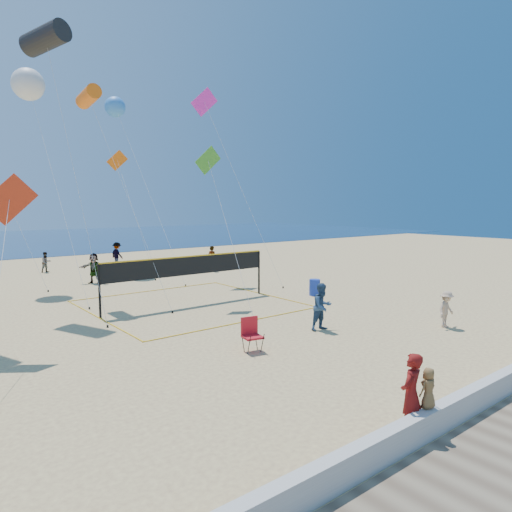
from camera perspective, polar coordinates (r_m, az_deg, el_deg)
ground at (r=12.64m, az=9.00°, el=-16.15°), size 120.00×120.00×0.00m
seawall at (r=10.90m, az=21.35°, el=-18.62°), size 32.00×0.30×0.60m
woman at (r=10.47m, az=18.81°, el=-16.06°), size 0.72×0.56×1.77m
toddler at (r=10.52m, az=20.74°, el=-15.19°), size 0.45×0.31×0.86m
bystander_a at (r=17.91m, az=8.28°, el=-6.29°), size 0.93×0.75×1.84m
bystander_b at (r=19.62m, az=22.70°, el=-6.17°), size 0.97×0.60×1.46m
far_person_1 at (r=29.88m, az=-19.60°, el=-1.46°), size 1.66×1.58×1.88m
far_person_2 at (r=33.46m, az=-5.50°, el=-0.32°), size 0.69×0.80×1.86m
far_person_3 at (r=36.11m, az=-24.77°, el=-0.71°), size 0.82×0.71×1.47m
far_person_4 at (r=37.71m, az=-16.98°, el=0.21°), size 0.97×1.36×1.90m
camp_chair at (r=15.31m, az=-0.62°, el=-9.48°), size 0.71×0.84×1.25m
trash_barrel at (r=24.69m, az=7.34°, el=-3.91°), size 0.76×0.76×0.87m
volleyball_net at (r=22.32m, az=-8.40°, el=-1.90°), size 8.99×8.84×2.39m
kite_1 at (r=24.50m, az=-24.83°, el=23.45°), size 1.91×6.50×12.92m
kite_2 at (r=24.97m, az=-20.19°, el=18.16°), size 2.06×6.01×10.59m
kite_3 at (r=16.52m, az=-28.53°, el=5.44°), size 2.65×5.50×5.84m
kite_4 at (r=22.42m, az=-5.70°, el=10.73°), size 1.44×4.42×7.70m
kite_5 at (r=30.31m, az=-6.02°, el=17.60°), size 2.57×6.01×12.24m
kite_6 at (r=30.90m, az=-26.60°, el=18.63°), size 2.38×9.50×12.63m
kite_7 at (r=35.46m, az=-17.21°, el=17.36°), size 1.77×9.56×12.47m
kite_9 at (r=35.11m, az=-16.71°, el=10.60°), size 1.51×6.37×8.84m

